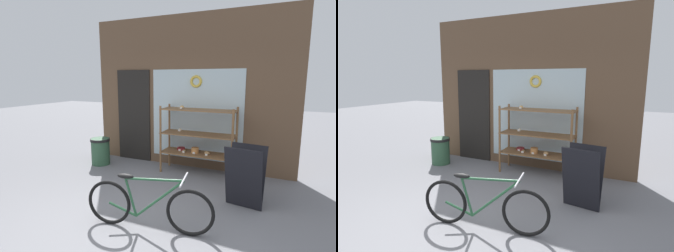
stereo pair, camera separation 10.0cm
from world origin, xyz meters
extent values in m
plane|color=slate|center=(0.00, 0.00, 0.00)|extent=(30.00, 30.00, 0.00)
cube|color=brown|center=(0.00, 2.98, 1.61)|extent=(4.44, 0.08, 3.21)
cube|color=silver|center=(0.20, 2.93, 1.15)|extent=(1.98, 0.02, 1.90)
cube|color=black|center=(-1.31, 2.92, 1.05)|extent=(0.84, 0.03, 2.10)
torus|color=gold|center=(0.20, 2.91, 1.85)|extent=(0.26, 0.06, 0.26)
cylinder|color=brown|center=(-0.36, 2.37, 0.69)|extent=(0.04, 0.04, 1.37)
cylinder|color=brown|center=(1.09, 2.37, 0.69)|extent=(0.04, 0.04, 1.37)
cylinder|color=brown|center=(-0.36, 2.81, 0.69)|extent=(0.04, 0.04, 1.37)
cylinder|color=brown|center=(1.09, 2.81, 0.69)|extent=(0.04, 0.04, 1.37)
cube|color=brown|center=(0.36, 2.59, 0.42)|extent=(1.49, 0.49, 0.02)
cube|color=brown|center=(0.36, 2.59, 0.82)|extent=(1.49, 0.49, 0.02)
cube|color=brown|center=(0.36, 2.59, 1.30)|extent=(1.49, 0.49, 0.02)
cylinder|color=maroon|center=(-0.03, 2.69, 0.45)|extent=(0.17, 0.17, 0.05)
cube|color=white|center=(-0.03, 2.60, 0.44)|extent=(0.05, 0.00, 0.04)
cylinder|color=#C67F42|center=(0.31, 2.59, 0.48)|extent=(0.15, 0.15, 0.11)
cube|color=white|center=(0.31, 2.51, 0.44)|extent=(0.05, 0.00, 0.04)
ellipsoid|color=tan|center=(0.01, 2.62, 1.34)|extent=(0.08, 0.07, 0.06)
cube|color=white|center=(0.01, 2.57, 1.33)|extent=(0.05, 0.00, 0.04)
ellipsoid|color=brown|center=(0.10, 2.54, 0.45)|extent=(0.08, 0.07, 0.06)
cube|color=white|center=(0.10, 2.50, 0.44)|extent=(0.05, 0.00, 0.04)
ellipsoid|color=beige|center=(-0.07, 2.72, 0.85)|extent=(0.08, 0.07, 0.05)
cube|color=white|center=(-0.07, 2.67, 0.84)|extent=(0.05, 0.00, 0.04)
ellipsoid|color=#AD7F4C|center=(0.57, 2.55, 0.46)|extent=(0.11, 0.09, 0.07)
cube|color=white|center=(0.57, 2.49, 0.44)|extent=(0.05, 0.00, 0.04)
torus|color=black|center=(-0.11, 0.31, 0.30)|extent=(0.60, 0.14, 0.60)
torus|color=black|center=(0.95, 0.48, 0.30)|extent=(0.60, 0.14, 0.60)
cylinder|color=#235133|center=(0.56, 0.42, 0.43)|extent=(0.64, 0.14, 0.56)
cylinder|color=#235133|center=(0.50, 0.41, 0.68)|extent=(0.75, 0.16, 0.07)
cylinder|color=#235133|center=(0.19, 0.36, 0.41)|extent=(0.17, 0.06, 0.51)
cylinder|color=#235133|center=(0.07, 0.34, 0.23)|extent=(0.39, 0.10, 0.17)
ellipsoid|color=black|center=(0.12, 0.35, 0.69)|extent=(0.23, 0.12, 0.06)
cylinder|color=#B2B2B7|center=(0.87, 0.47, 0.72)|extent=(0.10, 0.46, 0.02)
cube|color=black|center=(1.43, 1.42, 0.47)|extent=(0.56, 0.28, 0.94)
cube|color=black|center=(1.45, 1.60, 0.47)|extent=(0.56, 0.28, 0.94)
cylinder|color=#2D5138|center=(-1.81, 2.27, 0.30)|extent=(0.41, 0.41, 0.59)
cylinder|color=black|center=(-1.81, 2.27, 0.56)|extent=(0.43, 0.43, 0.06)
camera|label=1|loc=(1.90, -2.31, 1.91)|focal=28.00mm
camera|label=2|loc=(1.99, -2.26, 1.91)|focal=28.00mm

